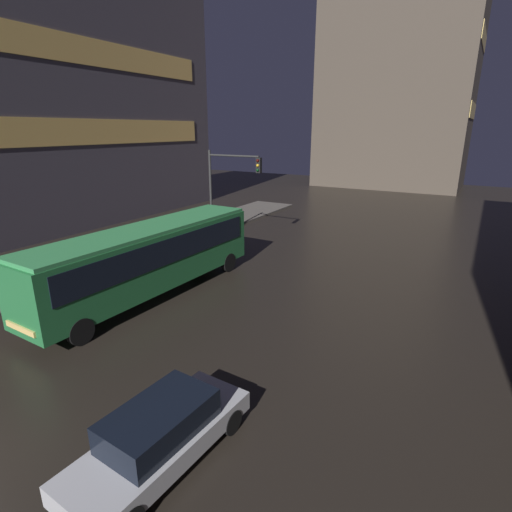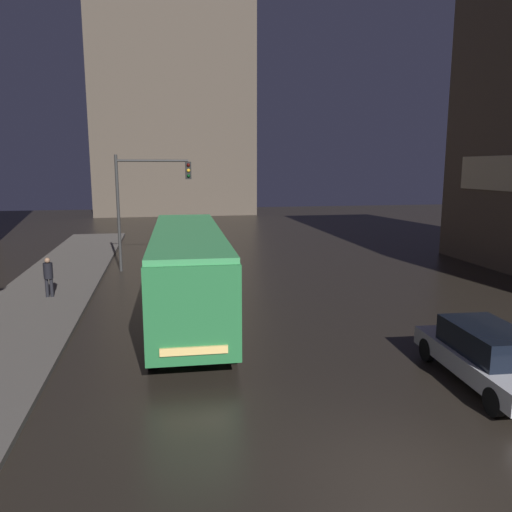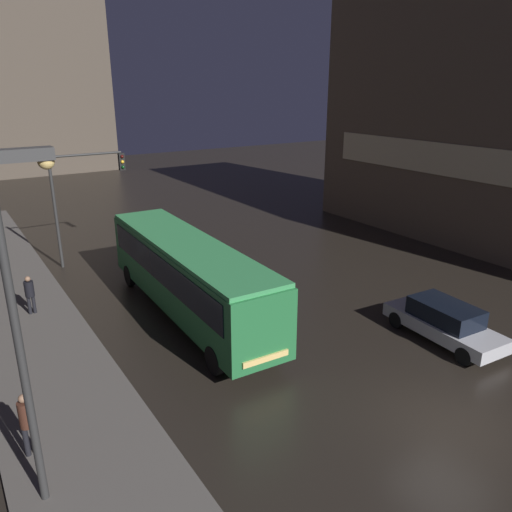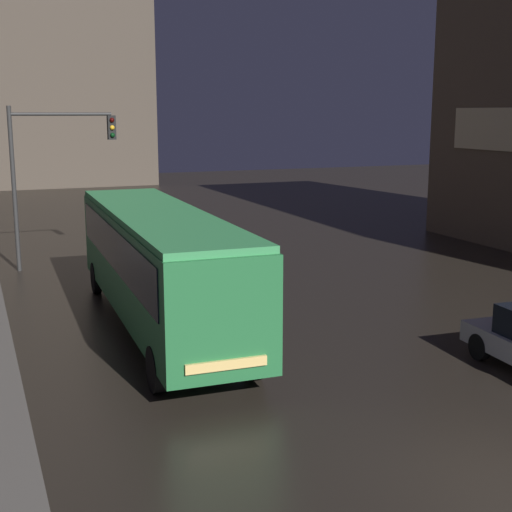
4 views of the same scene
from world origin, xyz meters
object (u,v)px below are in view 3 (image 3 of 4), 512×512
object	(u,v)px
bus_near	(188,271)
traffic_light_main	(80,187)
pedestrian_mid	(30,292)
street_lamp_sidewalk	(22,286)
pedestrian_near	(26,420)
car_taxi	(444,321)

from	to	relation	value
bus_near	traffic_light_main	distance (m)	9.34
pedestrian_mid	street_lamp_sidewalk	bearing A→B (deg)	77.25
pedestrian_near	pedestrian_mid	bearing A→B (deg)	-155.47
pedestrian_near	traffic_light_main	distance (m)	15.61
pedestrian_mid	street_lamp_sidewalk	xyz separation A→B (m)	(-1.36, -10.56, 4.23)
bus_near	pedestrian_near	world-z (taller)	bus_near
pedestrian_near	street_lamp_sidewalk	world-z (taller)	street_lamp_sidewalk
pedestrian_mid	pedestrian_near	bearing A→B (deg)	74.50
pedestrian_mid	traffic_light_main	world-z (taller)	traffic_light_main
car_taxi	pedestrian_near	world-z (taller)	pedestrian_near
bus_near	traffic_light_main	size ratio (longest dim) A/B	1.97
bus_near	pedestrian_near	distance (m)	8.96
traffic_light_main	street_lamp_sidewalk	xyz separation A→B (m)	(-5.15, -16.05, 1.21)
pedestrian_mid	street_lamp_sidewalk	distance (m)	11.46
bus_near	car_taxi	bearing A→B (deg)	136.88
bus_near	pedestrian_near	size ratio (longest dim) A/B	6.73
street_lamp_sidewalk	bus_near	bearing A→B (deg)	46.08
pedestrian_near	pedestrian_mid	distance (m)	9.01
street_lamp_sidewalk	pedestrian_mid	bearing A→B (deg)	82.67
pedestrian_mid	traffic_light_main	distance (m)	7.33
car_taxi	pedestrian_mid	distance (m)	16.40
bus_near	traffic_light_main	bearing A→B (deg)	-77.40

